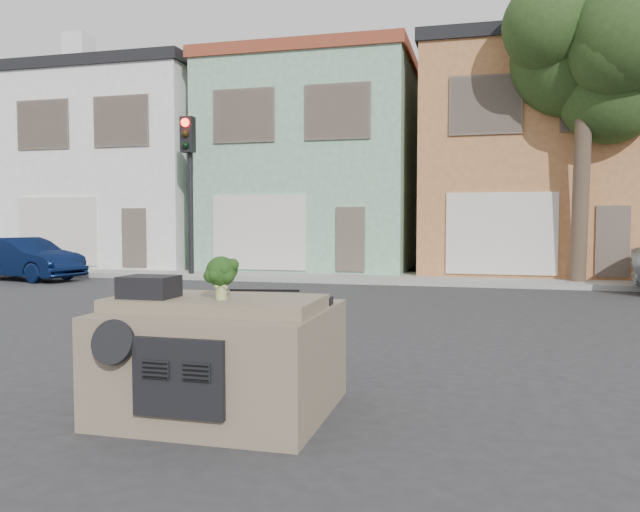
% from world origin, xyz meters
% --- Properties ---
extents(ground_plane, '(120.00, 120.00, 0.00)m').
position_xyz_m(ground_plane, '(0.00, 0.00, 0.00)').
color(ground_plane, '#303033').
rests_on(ground_plane, ground).
extents(sidewalk, '(40.00, 3.00, 0.15)m').
position_xyz_m(sidewalk, '(0.00, 10.50, 0.07)').
color(sidewalk, gray).
rests_on(sidewalk, ground).
extents(townhouse_white, '(7.20, 8.20, 7.55)m').
position_xyz_m(townhouse_white, '(-11.00, 14.50, 3.77)').
color(townhouse_white, white).
rests_on(townhouse_white, ground).
extents(townhouse_mint, '(7.20, 8.20, 7.55)m').
position_xyz_m(townhouse_mint, '(-3.50, 14.50, 3.77)').
color(townhouse_mint, '#83B091').
rests_on(townhouse_mint, ground).
extents(townhouse_tan, '(7.20, 8.20, 7.55)m').
position_xyz_m(townhouse_tan, '(4.00, 14.50, 3.77)').
color(townhouse_tan, '#B67444').
rests_on(townhouse_tan, ground).
extents(navy_sedan, '(4.17, 2.17, 1.31)m').
position_xyz_m(navy_sedan, '(-11.21, 7.78, 0.00)').
color(navy_sedan, '#071336').
rests_on(navy_sedan, ground).
extents(traffic_signal, '(0.40, 0.40, 5.10)m').
position_xyz_m(traffic_signal, '(-6.50, 9.50, 2.55)').
color(traffic_signal, black).
rests_on(traffic_signal, ground).
extents(tree_near, '(4.40, 4.00, 8.50)m').
position_xyz_m(tree_near, '(5.00, 9.80, 4.25)').
color(tree_near, '#273F19').
rests_on(tree_near, ground).
extents(car_dashboard, '(2.00, 1.80, 1.12)m').
position_xyz_m(car_dashboard, '(0.00, -3.00, 0.56)').
color(car_dashboard, '#756652').
rests_on(car_dashboard, ground).
extents(instrument_hump, '(0.48, 0.38, 0.20)m').
position_xyz_m(instrument_hump, '(-0.58, -3.35, 1.22)').
color(instrument_hump, black).
rests_on(instrument_hump, car_dashboard).
extents(wiper_arm, '(0.69, 0.15, 0.02)m').
position_xyz_m(wiper_arm, '(0.28, -2.62, 1.13)').
color(wiper_arm, black).
rests_on(wiper_arm, car_dashboard).
extents(broccoli, '(0.45, 0.45, 0.40)m').
position_xyz_m(broccoli, '(0.12, -3.33, 1.32)').
color(broccoli, black).
rests_on(broccoli, car_dashboard).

